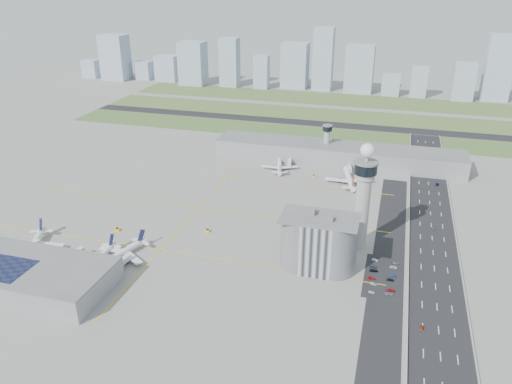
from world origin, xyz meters
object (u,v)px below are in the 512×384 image
(airplane_far_a, at_px, (280,163))
(car_lot_3, at_px, (374,270))
(jet_bridge_near_1, at_px, (65,262))
(car_lot_1, at_px, (373,284))
(admin_building, at_px, (318,243))
(tug_0, at_px, (71,254))
(airplane_near_a, at_px, (32,242))
(car_lot_9, at_px, (393,276))
(tug_2, at_px, (126,248))
(jet_bridge_near_0, at_px, (20,254))
(jet_bridge_near_2, at_px, (113,270))
(car_lot_10, at_px, (394,267))
(car_hw_2, at_px, (437,184))
(airplane_near_b, at_px, (97,256))
(car_lot_5, at_px, (375,260))
(tug_1, at_px, (117,229))
(car_hw_1, at_px, (433,229))
(tug_4, at_px, (314,176))
(tug_3, at_px, (207,230))
(car_hw_0, at_px, (422,328))
(jet_bridge_far_1, at_px, (349,167))
(car_lot_6, at_px, (389,294))
(secondary_tower, at_px, (327,140))
(car_lot_8, at_px, (390,280))
(control_tower, at_px, (363,193))
(airplane_far_b, at_px, (349,175))
(jet_bridge_far_0, at_px, (290,161))
(tug_5, at_px, (346,181))
(car_lot_4, at_px, (373,266))
(airplane_near_c, at_px, (120,250))
(car_lot_2, at_px, (371,278))
(car_hw_4, at_px, (418,156))
(car_lot_7, at_px, (391,290))
(car_lot_11, at_px, (396,263))

(airplane_far_a, relative_size, car_lot_3, 8.07)
(jet_bridge_near_1, xyz_separation_m, car_lot_1, (166.48, 29.87, -2.29))
(admin_building, distance_m, tug_0, 143.33)
(airplane_near_a, distance_m, car_lot_9, 207.05)
(tug_0, relative_size, tug_2, 0.81)
(car_lot_3, bearing_deg, jet_bridge_near_0, 94.64)
(jet_bridge_near_2, xyz_separation_m, car_lot_10, (146.22, 49.34, -2.26))
(car_lot_10, height_order, car_hw_2, car_hw_2)
(airplane_near_b, xyz_separation_m, car_lot_5, (149.60, 46.90, -4.57))
(jet_bridge_near_0, bearing_deg, admin_building, -66.70)
(tug_1, bearing_deg, car_hw_1, -80.12)
(tug_4, relative_size, car_lot_10, 0.68)
(airplane_far_a, xyz_separation_m, tug_3, (-18.06, -119.35, -4.17))
(car_lot_9, bearing_deg, car_hw_0, -163.23)
(jet_bridge_far_1, xyz_separation_m, car_lot_6, (39.93, -170.19, -2.26))
(admin_building, xyz_separation_m, car_hw_1, (63.99, 64.11, -14.69))
(secondary_tower, height_order, jet_bridge_far_1, secondary_tower)
(airplane_far_a, xyz_separation_m, jet_bridge_near_0, (-109.29, -179.72, -2.24))
(airplane_near_b, distance_m, car_lot_5, 156.84)
(airplane_far_a, height_order, car_lot_8, airplane_far_a)
(control_tower, xyz_separation_m, jet_bridge_far_1, (-20.00, 124.00, -32.19))
(car_lot_1, bearing_deg, airplane_near_a, 100.26)
(airplane_far_b, xyz_separation_m, jet_bridge_far_0, (-53.23, 26.56, -3.38))
(airplane_far_a, distance_m, tug_5, 57.92)
(admin_building, relative_size, jet_bridge_near_0, 3.00)
(car_lot_8, height_order, car_lot_10, car_lot_8)
(jet_bridge_near_2, height_order, car_hw_0, jet_bridge_near_2)
(tug_0, distance_m, car_lot_10, 185.06)
(airplane_near_a, distance_m, tug_4, 212.08)
(secondary_tower, xyz_separation_m, tug_0, (-117.97, -199.26, -18.00))
(airplane_far_a, distance_m, tug_3, 120.78)
(car_lot_8, bearing_deg, car_lot_4, 43.65)
(jet_bridge_near_0, height_order, tug_0, jet_bridge_near_0)
(car_hw_2, bearing_deg, airplane_near_c, -132.00)
(secondary_tower, xyz_separation_m, tug_1, (-107.43, -165.38, -17.82))
(control_tower, bearing_deg, car_lot_2, -73.60)
(car_lot_2, bearing_deg, jet_bridge_near_0, 101.17)
(airplane_far_a, height_order, car_lot_1, airplane_far_a)
(tug_5, bearing_deg, jet_bridge_far_0, -115.56)
(car_lot_5, distance_m, car_hw_4, 190.82)
(airplane_far_a, bearing_deg, car_lot_8, -160.04)
(car_lot_2, xyz_separation_m, car_lot_3, (0.79, 7.86, 0.04))
(jet_bridge_near_1, xyz_separation_m, tug_2, (23.16, 25.62, -1.86))
(jet_bridge_near_2, bearing_deg, tug_5, -22.33)
(car_lot_4, relative_size, car_lot_9, 0.98)
(tug_4, distance_m, car_lot_7, 158.13)
(car_lot_11, bearing_deg, car_lot_4, 120.63)
(admin_building, xyz_separation_m, car_lot_6, (39.94, -16.19, -14.71))
(tug_2, height_order, tug_5, tug_2)
(secondary_tower, bearing_deg, car_hw_0, -69.84)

